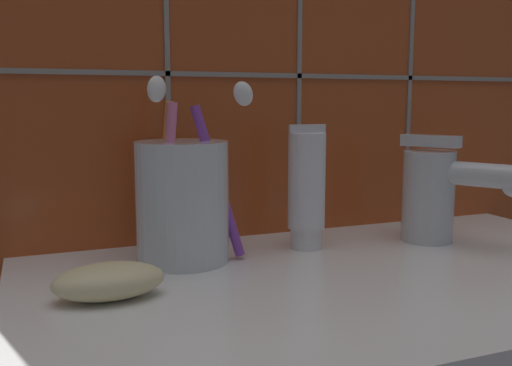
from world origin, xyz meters
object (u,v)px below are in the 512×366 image
sink_faucet (437,191)px  soap_bar (109,281)px  toothpaste_tube (307,188)px  toothbrush_cup (182,199)px

sink_faucet → soap_bar: bearing=-110.7°
toothpaste_tube → toothbrush_cup: bearing=180.0°
toothpaste_tube → sink_faucet: bearing=-11.2°
toothpaste_tube → soap_bar: bearing=-158.8°
sink_faucet → soap_bar: sink_faucet is taller
toothbrush_cup → toothpaste_tube: size_ratio=1.37×
toothbrush_cup → toothpaste_tube: (12.44, -0.01, 0.29)cm
sink_faucet → soap_bar: (-33.60, -5.12, -3.98)cm
toothbrush_cup → sink_faucet: toothbrush_cup is taller
toothpaste_tube → soap_bar: (-20.07, -7.79, -4.65)cm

